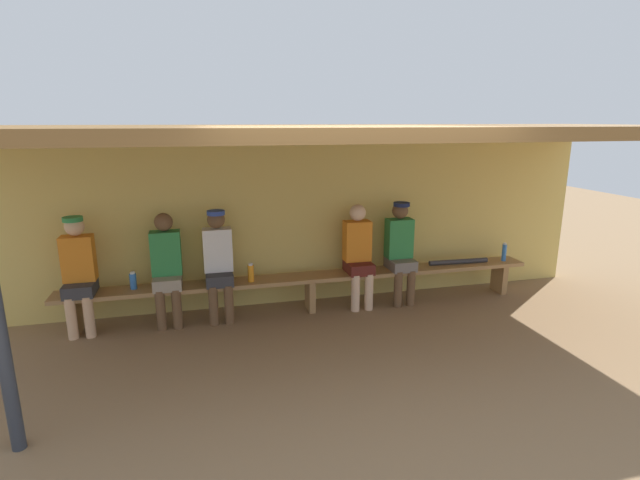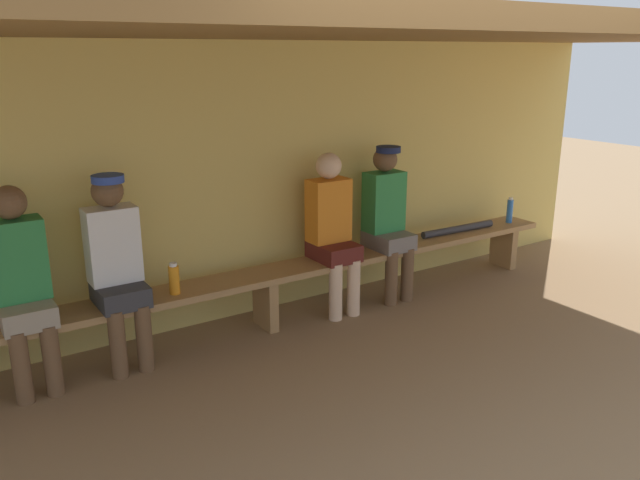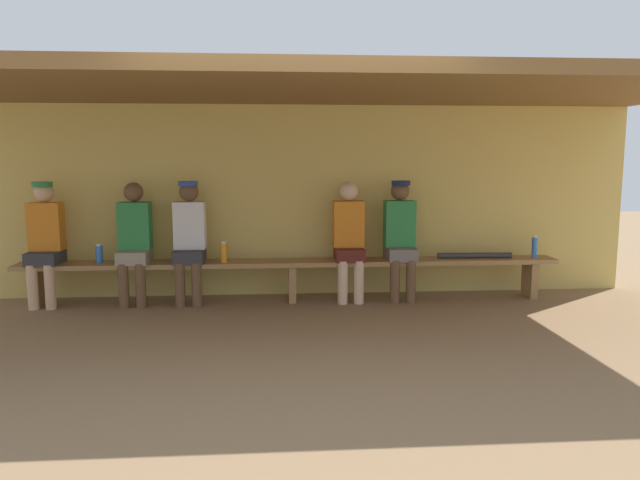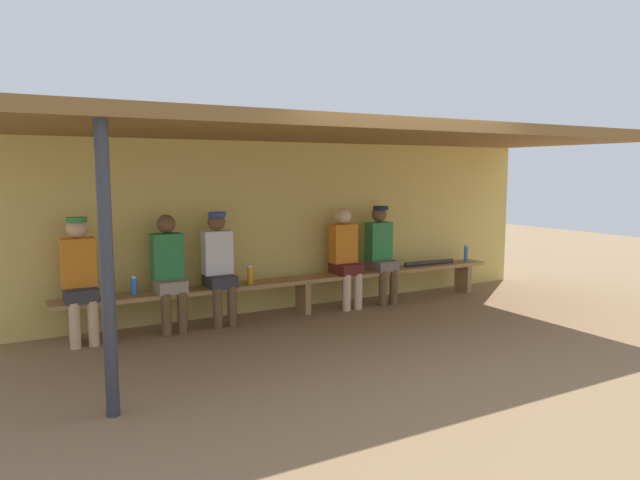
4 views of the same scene
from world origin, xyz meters
name	(u,v)px [view 2 (image 2 of 4)]	position (x,y,z in m)	size (l,w,h in m)	color
ground_plane	(389,415)	(0.00, 0.00, 0.00)	(24.00, 24.00, 0.00)	#8C6D4C
back_wall	(236,182)	(0.00, 2.00, 1.10)	(8.00, 0.20, 2.20)	#D8BC60
dugout_roof	(326,26)	(0.00, 0.70, 2.26)	(8.00, 2.80, 0.12)	brown
bench	(265,281)	(0.00, 1.55, 0.39)	(6.00, 0.36, 0.46)	#9E7547
player_rightmost	(21,282)	(-1.72, 1.55, 0.73)	(0.34, 0.42, 1.34)	gray
player_near_post	(332,227)	(0.64, 1.55, 0.73)	(0.34, 0.42, 1.34)	#591E19
player_shirtless_tan	(116,263)	(-1.13, 1.55, 0.75)	(0.34, 0.42, 1.34)	#333338
player_in_red	(388,215)	(1.22, 1.55, 0.75)	(0.34, 0.42, 1.34)	slate
water_bottle_blue	(510,211)	(2.78, 1.53, 0.58)	(0.06, 0.06, 0.26)	blue
water_bottle_orange	(174,279)	(-0.75, 1.50, 0.57)	(0.08, 0.08, 0.23)	orange
baseball_bat	(458,229)	(2.09, 1.55, 0.49)	(0.07, 0.07, 0.85)	#333338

